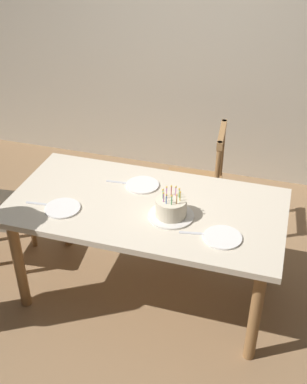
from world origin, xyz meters
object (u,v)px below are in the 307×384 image
at_px(plate_far_side, 142,185).
at_px(chair_spindle_back, 196,186).
at_px(dining_table, 146,216).
at_px(plate_near_guest, 223,237).
at_px(birthday_cake, 171,209).
at_px(plate_near_celebrant, 63,208).

height_order(plate_far_side, chair_spindle_back, chair_spindle_back).
height_order(dining_table, plate_near_guest, plate_near_guest).
xyz_separation_m(birthday_cake, plate_near_celebrant, (-0.66, -0.12, -0.05)).
bearing_deg(chair_spindle_back, birthday_cake, -88.57).
relative_size(dining_table, plate_far_side, 7.86).
xyz_separation_m(plate_near_guest, chair_spindle_back, (-0.36, 0.96, -0.30)).
distance_m(dining_table, plate_near_guest, 0.56).
distance_m(birthday_cake, chair_spindle_back, 0.92).
height_order(plate_near_celebrant, plate_near_guest, same).
distance_m(plate_near_celebrant, chair_spindle_back, 1.20).
relative_size(dining_table, chair_spindle_back, 1.82).
relative_size(plate_near_celebrant, plate_far_side, 1.00).
xyz_separation_m(plate_far_side, plate_near_guest, (0.61, -0.40, 0.00)).
distance_m(plate_near_celebrant, plate_far_side, 0.56).
distance_m(plate_near_guest, chair_spindle_back, 1.07).
height_order(plate_far_side, plate_near_guest, same).
bearing_deg(plate_near_celebrant, birthday_cake, 10.28).
xyz_separation_m(birthday_cake, chair_spindle_back, (-0.02, 0.84, -0.35)).
bearing_deg(plate_near_celebrant, dining_table, 22.72).
height_order(dining_table, plate_far_side, plate_far_side).
bearing_deg(dining_table, plate_far_side, 113.47).
bearing_deg(birthday_cake, plate_near_celebrant, -169.72).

